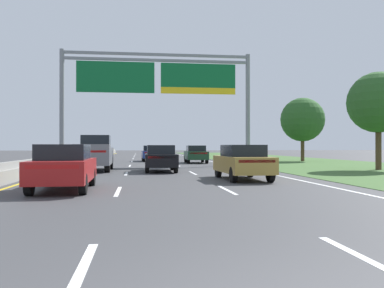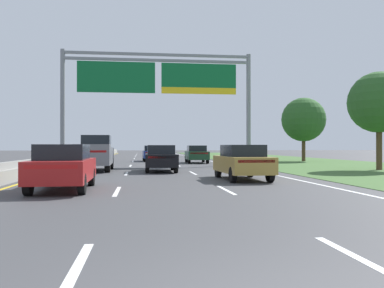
{
  "view_description": "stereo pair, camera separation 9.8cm",
  "coord_description": "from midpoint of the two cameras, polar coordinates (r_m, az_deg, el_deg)",
  "views": [
    {
      "loc": [
        -1.16,
        -3.49,
        1.51
      ],
      "look_at": [
        1.61,
        17.99,
        1.62
      ],
      "focal_mm": 38.63,
      "sensor_mm": 36.0,
      "label": 1
    },
    {
      "loc": [
        -1.06,
        -3.5,
        1.51
      ],
      "look_at": [
        1.61,
        17.99,
        1.62
      ],
      "focal_mm": 38.63,
      "sensor_mm": 36.0,
      "label": 2
    }
  ],
  "objects": [
    {
      "name": "roadside_tree_mid",
      "position": [
        42.47,
        14.95,
        3.26
      ],
      "size": [
        4.34,
        4.34,
        6.32
      ],
      "color": "#4C3823",
      "rests_on": "ground"
    },
    {
      "name": "car_blue_centre_lane_sedan",
      "position": [
        41.6,
        -5.72,
        -1.25
      ],
      "size": [
        1.92,
        4.44,
        1.57
      ],
      "rotation": [
        0.0,
        0.0,
        1.59
      ],
      "color": "navy",
      "rests_on": "ground"
    },
    {
      "name": "car_gold_right_lane_sedan",
      "position": [
        18.81,
        6.84,
        -2.41
      ],
      "size": [
        1.91,
        4.44,
        1.57
      ],
      "rotation": [
        0.0,
        0.0,
        1.59
      ],
      "color": "#A38438",
      "rests_on": "ground"
    },
    {
      "name": "car_darkgreen_right_lane_sedan",
      "position": [
        37.14,
        0.45,
        -1.37
      ],
      "size": [
        1.95,
        4.45,
        1.57
      ],
      "rotation": [
        0.0,
        0.0,
        1.54
      ],
      "color": "#193D23",
      "rests_on": "ground"
    },
    {
      "name": "grass_verge_right",
      "position": [
        41.36,
        14.03,
        -2.37
      ],
      "size": [
        14.0,
        110.0,
        0.02
      ],
      "primitive_type": "cube",
      "color": "#3D602D",
      "rests_on": "ground"
    },
    {
      "name": "overhead_sign_gantry",
      "position": [
        33.06,
        -4.86,
        8.28
      ],
      "size": [
        15.06,
        0.42,
        9.0
      ],
      "color": "gray",
      "rests_on": "ground"
    },
    {
      "name": "car_black_centre_lane_sedan",
      "position": [
        24.64,
        -4.49,
        -1.91
      ],
      "size": [
        1.87,
        4.42,
        1.57
      ],
      "rotation": [
        0.0,
        0.0,
        1.56
      ],
      "color": "black",
      "rests_on": "ground"
    },
    {
      "name": "roadside_tree_near",
      "position": [
        28.77,
        24.24,
        5.24
      ],
      "size": [
        3.86,
        3.86,
        6.22
      ],
      "color": "#4C3823",
      "rests_on": "ground"
    },
    {
      "name": "lane_striping",
      "position": [
        38.08,
        -5.67,
        -2.57
      ],
      "size": [
        11.96,
        106.0,
        0.01
      ],
      "color": "white",
      "rests_on": "ground"
    },
    {
      "name": "pickup_truck_grey",
      "position": [
        26.06,
        -13.35,
        -1.25
      ],
      "size": [
        2.1,
        5.43,
        2.2
      ],
      "rotation": [
        0.0,
        0.0,
        1.59
      ],
      "color": "slate",
      "rests_on": "ground"
    },
    {
      "name": "ground_plane",
      "position": [
        38.54,
        -5.69,
        -2.55
      ],
      "size": [
        220.0,
        220.0,
        0.0
      ],
      "primitive_type": "plane",
      "color": "#3D3D3F"
    },
    {
      "name": "car_red_left_lane_sedan",
      "position": [
        14.86,
        -17.43,
        -2.96
      ],
      "size": [
        1.91,
        4.44,
        1.57
      ],
      "rotation": [
        0.0,
        0.0,
        1.59
      ],
      "color": "maroon",
      "rests_on": "ground"
    },
    {
      "name": "median_barrier_concrete",
      "position": [
        38.9,
        -15.46,
        -1.99
      ],
      "size": [
        0.6,
        110.0,
        0.85
      ],
      "color": "gray",
      "rests_on": "ground"
    }
  ]
}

